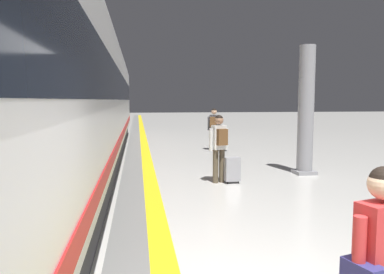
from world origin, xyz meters
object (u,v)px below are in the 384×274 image
(traveller_foreground, at_px, (378,266))
(passenger_mid, at_px, (214,126))
(suitcase_mid, at_px, (223,144))
(suitcase_near, at_px, (232,169))
(high_speed_train, at_px, (66,85))
(platform_pillar, at_px, (306,113))
(passenger_near, at_px, (219,143))

(traveller_foreground, distance_m, passenger_mid, 13.00)
(traveller_foreground, xyz_separation_m, suitcase_mid, (1.83, 12.68, -0.65))
(passenger_mid, xyz_separation_m, suitcase_mid, (0.33, -0.23, -0.73))
(passenger_mid, distance_m, suitcase_mid, 0.83)
(traveller_foreground, distance_m, suitcase_near, 6.83)
(high_speed_train, height_order, platform_pillar, high_speed_train)
(suitcase_mid, distance_m, platform_pillar, 5.37)
(high_speed_train, distance_m, passenger_near, 4.55)
(high_speed_train, bearing_deg, suitcase_near, -22.68)
(traveller_foreground, xyz_separation_m, passenger_near, (0.40, 6.88, 0.07))
(high_speed_train, xyz_separation_m, platform_pillar, (6.61, -0.91, -0.78))
(passenger_near, xyz_separation_m, suitcase_near, (0.31, -0.11, -0.66))
(passenger_near, bearing_deg, platform_pillar, 16.22)
(high_speed_train, relative_size, passenger_mid, 15.75)
(passenger_mid, distance_m, platform_pillar, 5.53)
(high_speed_train, xyz_separation_m, passenger_mid, (5.07, 4.35, -1.47))
(passenger_near, distance_m, passenger_mid, 6.13)
(high_speed_train, distance_m, platform_pillar, 6.72)
(high_speed_train, relative_size, suitcase_near, 41.64)
(suitcase_near, bearing_deg, traveller_foreground, -95.98)
(high_speed_train, height_order, passenger_mid, high_speed_train)
(traveller_foreground, relative_size, suitcase_near, 2.50)
(high_speed_train, xyz_separation_m, suitcase_mid, (5.40, 4.13, -2.20))
(suitcase_mid, bearing_deg, suitcase_near, -100.74)
(traveller_foreground, relative_size, platform_pillar, 0.46)
(traveller_foreground, height_order, suitcase_near, traveller_foreground)
(suitcase_near, xyz_separation_m, passenger_mid, (0.79, 6.14, 0.68))
(high_speed_train, bearing_deg, suitcase_mid, 37.39)
(high_speed_train, distance_m, suitcase_near, 5.11)
(suitcase_near, xyz_separation_m, suitcase_mid, (1.12, 5.91, -0.05))
(traveller_foreground, bearing_deg, suitcase_near, 84.02)
(passenger_near, bearing_deg, suitcase_near, -18.81)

